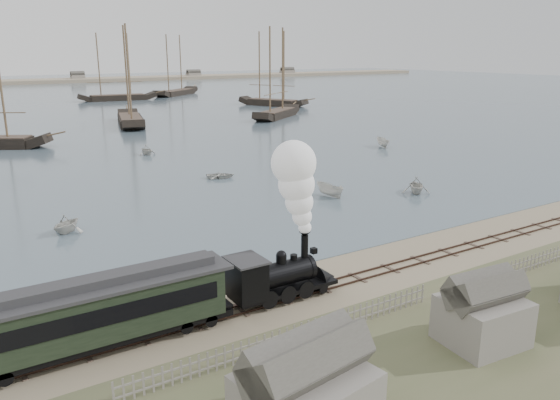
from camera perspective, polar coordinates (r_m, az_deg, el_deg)
ground at (r=38.20m, az=3.85°, el=-7.77°), size 600.00×600.00×0.00m
harbor_water at (r=199.91m, az=-26.59°, el=9.54°), size 600.00×336.00×0.06m
rail_track at (r=36.73m, az=5.71°, el=-8.73°), size 120.00×1.80×0.16m
picket_fence_west at (r=29.73m, az=1.57°, el=-14.93°), size 19.00×0.10×1.20m
picket_fence_east at (r=42.06m, az=24.20°, el=-6.93°), size 15.00×0.10×1.20m
shed_mid at (r=31.82m, az=20.14°, el=-13.78°), size 4.00×3.50×3.60m
locomotive at (r=33.38m, az=1.55°, el=-3.17°), size 7.61×2.84×9.49m
passenger_coach at (r=29.73m, az=-18.77°, el=-10.98°), size 14.48×2.79×3.52m
beached_dinghy at (r=33.39m, az=-18.37°, el=-11.31°), size 3.48×4.58×0.89m
rowboat_1 at (r=49.46m, az=-21.43°, el=-2.27°), size 4.11×4.16×1.66m
rowboat_2 at (r=57.70m, az=5.19°, el=1.04°), size 3.75×1.96×1.38m
rowboat_3 at (r=66.19m, az=-6.27°, el=2.58°), size 3.55×4.02×0.69m
rowboat_4 at (r=60.47m, az=14.05°, el=1.52°), size 4.52×4.41×1.81m
rowboat_5 at (r=88.58m, az=10.67°, el=5.92°), size 4.02×2.69×1.45m
rowboat_7 at (r=82.88m, az=-13.77°, el=5.12°), size 3.35×3.04×1.52m
schooner_3 at (r=117.03m, az=-15.66°, el=12.45°), size 10.30×22.58×20.00m
schooner_4 at (r=125.03m, az=-0.30°, el=13.16°), size 18.79×15.64×20.00m
schooner_5 at (r=152.70m, az=-0.76°, el=13.57°), size 13.55×20.17×20.00m
schooner_8 at (r=175.94m, az=-16.81°, el=13.18°), size 23.47×7.57×20.00m
schooner_9 at (r=192.11m, az=-10.92°, el=13.69°), size 21.76×19.54×20.00m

